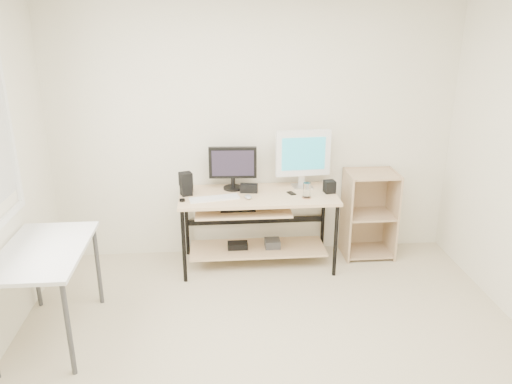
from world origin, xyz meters
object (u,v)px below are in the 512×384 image
object	(u,v)px
desk	(255,214)
side_table	(44,259)
black_monitor	(233,165)
shelf_unit	(368,213)
audio_controller	(189,185)
white_imac	(303,155)

from	to	relation	value
desk	side_table	size ratio (longest dim) A/B	1.50
black_monitor	desk	bearing A→B (deg)	-35.90
desk	shelf_unit	xyz separation A→B (m)	(1.18, 0.16, -0.09)
black_monitor	shelf_unit	bearing A→B (deg)	2.81
desk	side_table	bearing A→B (deg)	-147.35
black_monitor	audio_controller	xyz separation A→B (m)	(-0.43, -0.05, -0.17)
desk	black_monitor	xyz separation A→B (m)	(-0.21, 0.17, 0.46)
audio_controller	white_imac	bearing A→B (deg)	26.30
black_monitor	audio_controller	distance (m)	0.47
shelf_unit	black_monitor	distance (m)	1.48
desk	shelf_unit	bearing A→B (deg)	7.77
side_table	shelf_unit	size ratio (longest dim) A/B	1.11
side_table	shelf_unit	xyz separation A→B (m)	(2.83, 1.22, -0.22)
desk	black_monitor	bearing A→B (deg)	141.05
desk	audio_controller	xyz separation A→B (m)	(-0.64, 0.11, 0.28)
desk	shelf_unit	world-z (taller)	shelf_unit
desk	black_monitor	world-z (taller)	black_monitor
desk	white_imac	xyz separation A→B (m)	(0.48, 0.17, 0.54)
desk	side_table	xyz separation A→B (m)	(-1.65, -1.06, 0.13)
side_table	shelf_unit	distance (m)	3.09
side_table	black_monitor	world-z (taller)	black_monitor
shelf_unit	audio_controller	world-z (taller)	shelf_unit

